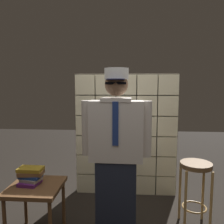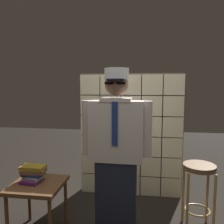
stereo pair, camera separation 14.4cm
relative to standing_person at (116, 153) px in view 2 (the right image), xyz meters
The scene contains 6 objects.
glass_block_wall 1.02m from the standing_person, 85.29° to the left, with size 1.47×0.10×1.76m.
standing_person is the anchor object (origin of this frame).
bar_stool 0.97m from the standing_person, 17.55° to the left, with size 0.34×0.34×0.73m.
side_table 0.92m from the standing_person, behind, with size 0.52×0.52×0.56m.
book_stack 0.92m from the standing_person, behind, with size 0.26×0.21×0.17m.
coffee_mug 0.95m from the standing_person, behind, with size 0.13×0.08×0.09m.
Camera 2 is at (0.18, -1.83, 1.58)m, focal length 36.79 mm.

